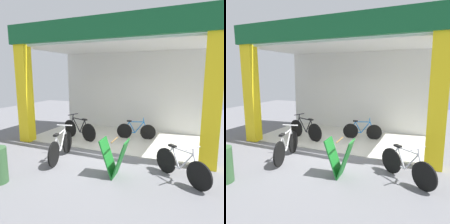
{
  "view_description": "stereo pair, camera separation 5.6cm",
  "coord_description": "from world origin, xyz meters",
  "views": [
    {
      "loc": [
        2.82,
        -5.88,
        2.42
      ],
      "look_at": [
        0.0,
        0.77,
        1.15
      ],
      "focal_mm": 34.84,
      "sensor_mm": 36.0,
      "label": 1
    },
    {
      "loc": [
        2.87,
        -5.86,
        2.42
      ],
      "look_at": [
        0.0,
        0.77,
        1.15
      ],
      "focal_mm": 34.84,
      "sensor_mm": 36.0,
      "label": 2
    }
  ],
  "objects": [
    {
      "name": "bicycle_inside_1",
      "position": [
        0.57,
        1.74,
        0.32
      ],
      "size": [
        1.43,
        0.42,
        0.8
      ],
      "color": "black",
      "rests_on": "ground"
    },
    {
      "name": "sandwich_board_sign",
      "position": [
        0.98,
        -1.38,
        0.46
      ],
      "size": [
        0.66,
        0.51,
        0.92
      ],
      "color": "#197226",
      "rests_on": "ground"
    },
    {
      "name": "bicycle_parked_1",
      "position": [
        2.45,
        -0.98,
        0.35
      ],
      "size": [
        1.31,
        0.98,
        0.88
      ],
      "color": "black",
      "rests_on": "ground"
    },
    {
      "name": "bicycle_inside_0",
      "position": [
        -1.39,
        0.89,
        0.37
      ],
      "size": [
        1.63,
        0.57,
        0.93
      ],
      "color": "black",
      "rests_on": "ground"
    },
    {
      "name": "bicycle_parked_0",
      "position": [
        -0.84,
        -0.98,
        0.38
      ],
      "size": [
        0.54,
        1.66,
        0.94
      ],
      "color": "black",
      "rests_on": "ground"
    },
    {
      "name": "shop_facade",
      "position": [
        0.0,
        1.71,
        2.19
      ],
      "size": [
        6.69,
        3.4,
        4.02
      ],
      "color": "beige",
      "rests_on": "ground"
    },
    {
      "name": "ground_plane",
      "position": [
        0.0,
        0.0,
        0.0
      ],
      "size": [
        20.98,
        20.98,
        0.0
      ],
      "primitive_type": "plane",
      "color": "slate",
      "rests_on": "ground"
    }
  ]
}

